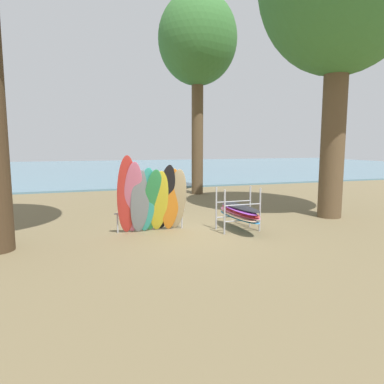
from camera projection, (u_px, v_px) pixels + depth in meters
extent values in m
plane|color=brown|center=(187.00, 234.00, 9.87)|extent=(80.00, 80.00, 0.00)
cube|color=slate|center=(104.00, 168.00, 36.38)|extent=(80.00, 36.00, 0.10)
cylinder|color=brown|center=(334.00, 128.00, 11.76)|extent=(0.78, 0.78, 6.07)
cylinder|color=brown|center=(197.00, 131.00, 17.52)|extent=(0.57, 0.57, 6.32)
ellipsoid|color=#387033|center=(198.00, 39.00, 16.94)|extent=(3.80, 3.80, 4.37)
ellipsoid|color=red|center=(127.00, 196.00, 9.48)|extent=(0.57, 0.90, 2.21)
ellipsoid|color=pink|center=(133.00, 198.00, 9.56)|extent=(0.55, 0.90, 2.05)
ellipsoid|color=gray|center=(140.00, 202.00, 9.64)|extent=(0.54, 0.69, 1.82)
ellipsoid|color=#38B2AD|center=(146.00, 201.00, 9.71)|extent=(0.53, 0.75, 1.88)
ellipsoid|color=#339E56|center=(153.00, 201.00, 9.78)|extent=(0.56, 0.88, 1.83)
ellipsoid|color=yellow|center=(159.00, 201.00, 9.85)|extent=(0.53, 0.79, 1.78)
ellipsoid|color=black|center=(165.00, 198.00, 9.91)|extent=(0.58, 0.97, 1.95)
ellipsoid|color=orange|center=(171.00, 200.00, 9.99)|extent=(0.53, 0.68, 1.83)
ellipsoid|color=#C6B289|center=(177.00, 200.00, 10.05)|extent=(0.57, 0.80, 1.82)
cylinder|color=#9EA0A5|center=(118.00, 223.00, 9.89)|extent=(0.04, 0.04, 0.55)
cylinder|color=#9EA0A5|center=(182.00, 219.00, 10.46)|extent=(0.04, 0.04, 0.55)
cylinder|color=#9EA0A5|center=(150.00, 212.00, 10.14)|extent=(2.04, 0.07, 0.04)
cylinder|color=#9EA0A5|center=(225.00, 212.00, 9.72)|extent=(0.05, 0.05, 1.25)
cylinder|color=#9EA0A5|center=(260.00, 210.00, 10.06)|extent=(0.05, 0.05, 1.25)
cylinder|color=#9EA0A5|center=(216.00, 208.00, 10.28)|extent=(0.05, 0.05, 1.25)
cylinder|color=#9EA0A5|center=(250.00, 206.00, 10.63)|extent=(0.05, 0.05, 1.25)
cylinder|color=#9EA0A5|center=(242.00, 221.00, 9.93)|extent=(1.10, 0.04, 0.04)
cylinder|color=#9EA0A5|center=(243.00, 205.00, 9.87)|extent=(1.10, 0.04, 0.04)
cylinder|color=#9EA0A5|center=(233.00, 216.00, 10.49)|extent=(1.10, 0.04, 0.04)
cylinder|color=#9EA0A5|center=(234.00, 202.00, 10.43)|extent=(1.10, 0.04, 0.04)
ellipsoid|color=#2D8ED1|center=(239.00, 217.00, 10.21)|extent=(0.63, 2.13, 0.06)
ellipsoid|color=#C6B289|center=(237.00, 215.00, 10.19)|extent=(0.51, 2.10, 0.06)
ellipsoid|color=pink|center=(239.00, 213.00, 10.20)|extent=(0.66, 2.13, 0.06)
ellipsoid|color=red|center=(240.00, 211.00, 10.20)|extent=(0.57, 2.12, 0.06)
ellipsoid|color=purple|center=(238.00, 209.00, 10.18)|extent=(0.55, 2.11, 0.06)
ellipsoid|color=black|center=(240.00, 206.00, 10.18)|extent=(0.57, 2.12, 0.06)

